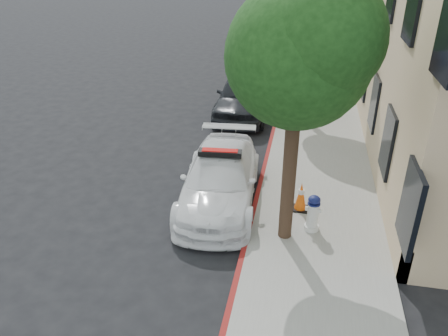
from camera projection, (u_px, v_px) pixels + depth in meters
The scene contains 10 objects.
ground at pixel (186, 186), 12.34m from camera, with size 120.00×120.00×0.00m, color black.
sidewalk at pixel (318, 88), 20.41m from camera, with size 3.20×50.00×0.15m, color gray.
curb_strip at pixel (285, 87), 20.68m from camera, with size 0.12×50.00×0.15m, color maroon.
tree_near at pixel (300, 55), 8.13m from camera, with size 2.92×2.82×5.62m.
tree_mid at pixel (309, 7), 15.15m from camera, with size 2.77×2.64×5.43m.
police_car at pixel (220, 178), 11.34m from camera, with size 2.25×4.80×1.50m.
parked_car_mid at pixel (244, 94), 17.19m from camera, with size 1.95×4.85×1.65m, color black.
parked_car_far at pixel (273, 39), 27.02m from camera, with size 1.74×4.99×1.64m, color #162039.
fire_hydrant at pixel (313, 213), 10.04m from camera, with size 0.38×0.35×0.90m.
traffic_cone at pixel (301, 196), 10.85m from camera, with size 0.40×0.40×0.74m.
Camera 1 is at (3.11, -10.32, 6.13)m, focal length 35.00 mm.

